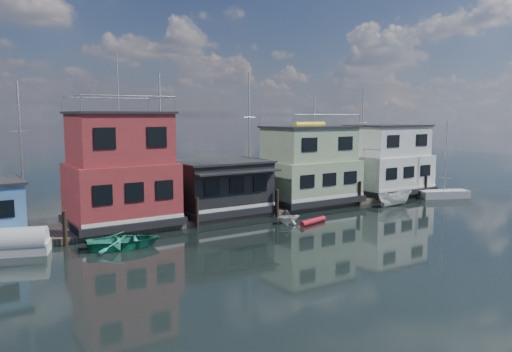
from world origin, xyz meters
TOP-DOWN VIEW (x-y plane):
  - ground at (0.00, 0.00)m, footprint 160.00×160.00m
  - dock at (0.00, 12.00)m, footprint 48.00×5.00m
  - houseboat_red at (-8.50, 12.00)m, footprint 7.40×5.90m
  - houseboat_dark at (-0.50, 11.98)m, footprint 7.40×6.10m
  - houseboat_green at (8.50, 12.00)m, footprint 8.40×5.90m
  - houseboat_white at (18.50, 12.00)m, footprint 8.40×5.90m
  - pilings at (-0.33, 9.20)m, footprint 42.28×0.28m
  - background_masts at (4.76, 18.00)m, footprint 36.40×0.16m
  - dinghy_white at (2.39, 6.89)m, footprint 2.21×1.98m
  - dinghy_teal at (-10.14, 6.78)m, footprint 4.97×4.05m
  - motorboat at (14.63, 7.48)m, footprint 3.73×1.76m
  - tarp_runabout at (-16.06, 8.94)m, footprint 4.43×2.91m
  - red_kayak at (3.81, 5.71)m, footprint 2.80×1.16m
  - day_sailer at (22.00, 7.80)m, footprint 4.97×3.28m

SIDE VIEW (x-z plane):
  - ground at x=0.00m, z-range 0.00..0.00m
  - dock at x=0.00m, z-range 0.00..0.40m
  - red_kayak at x=3.81m, z-range 0.00..0.41m
  - day_sailer at x=22.00m, z-range -3.30..4.16m
  - dinghy_teal at x=-10.14m, z-range 0.00..0.90m
  - dinghy_white at x=2.39m, z-range 0.00..1.05m
  - tarp_runabout at x=-16.06m, z-range -0.21..1.46m
  - motorboat at x=14.63m, z-range 0.00..1.39m
  - pilings at x=-0.33m, z-range 0.00..2.20m
  - houseboat_dark at x=-0.50m, z-range 0.39..4.45m
  - houseboat_white at x=18.50m, z-range 0.21..6.87m
  - houseboat_green at x=8.50m, z-range 0.03..7.06m
  - houseboat_red at x=-8.50m, z-range -1.83..10.03m
  - background_masts at x=4.76m, z-range -0.45..11.55m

